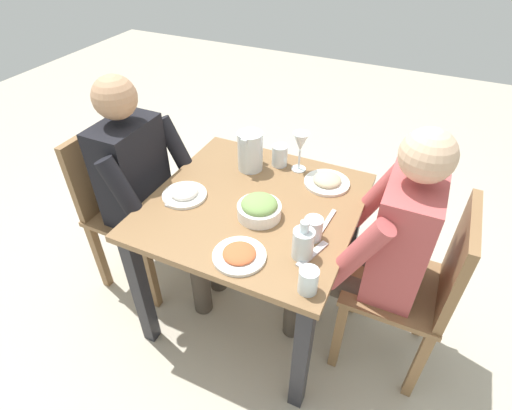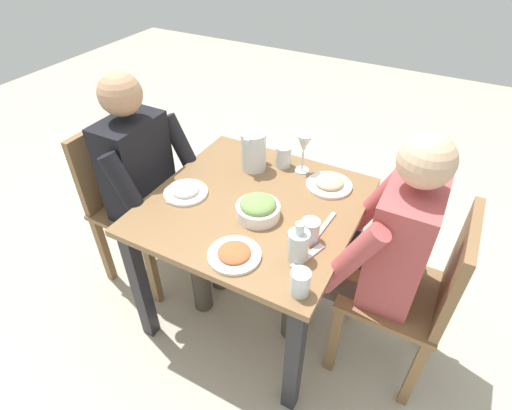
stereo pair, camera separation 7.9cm
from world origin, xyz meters
The scene contains 19 objects.
ground_plane centered at (0.00, 0.00, 0.00)m, with size 8.00×8.00×0.00m, color #B7AD99.
dining_table centered at (0.00, 0.00, 0.59)m, with size 0.88×0.88×0.71m.
chair_near centered at (0.03, -0.73, 0.51)m, with size 0.40×0.40×0.89m.
chair_far centered at (-0.04, 0.73, 0.51)m, with size 0.40×0.40×0.89m.
diner_near centered at (0.03, -0.53, 0.66)m, with size 0.48×0.53×1.19m.
diner_far centered at (-0.04, 0.53, 0.66)m, with size 0.48×0.53×1.19m.
water_pitcher centered at (0.24, 0.13, 0.80)m, with size 0.16×0.12×0.19m.
salad_bowl centered at (-0.07, -0.06, 0.75)m, with size 0.18×0.18×0.09m.
plate_beans centered at (0.27, -0.25, 0.72)m, with size 0.21×0.21×0.05m.
plate_rice_curry centered at (-0.32, -0.09, 0.72)m, with size 0.20×0.20×0.04m.
plate_yoghurt centered at (-0.09, 0.30, 0.73)m, with size 0.20×0.20×0.05m.
water_glass_near_left centered at (-0.10, -0.30, 0.76)m, with size 0.07×0.07×0.09m, color silver.
water_glass_far_right centered at (-0.36, -0.37, 0.76)m, with size 0.07×0.07×0.10m, color silver.
water_glass_far_left centered at (0.33, 0.01, 0.76)m, with size 0.08×0.08×0.10m, color silver.
wine_glass centered at (0.33, -0.09, 0.85)m, with size 0.08×0.08×0.20m.
oil_carafe centered at (-0.21, -0.30, 0.76)m, with size 0.08×0.08×0.16m.
fork_near centered at (-0.19, -0.33, 0.71)m, with size 0.17×0.03×0.01m, color silver.
knife_near centered at (0.00, -0.33, 0.71)m, with size 0.18×0.02×0.01m, color silver.
fork_far centered at (-0.10, 0.32, 0.71)m, with size 0.17×0.03×0.01m, color silver.
Camera 1 is at (-1.24, -0.59, 1.79)m, focal length 28.32 mm.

